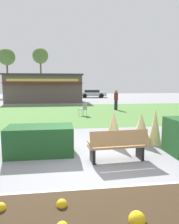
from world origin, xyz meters
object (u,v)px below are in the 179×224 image
food_kiosk (45,88)px  tree_left_bg (7,57)px  person_strolling (116,100)px  parked_car_east_slot (92,93)px  parked_car_west_slot (29,94)px  park_bench (118,145)px  tree_right_bg (40,56)px  parked_car_center_slot (62,94)px  cafe_chair_east (84,108)px

food_kiosk → tree_left_bg: size_ratio=1.12×
person_strolling → parked_car_east_slot: (0.34, 15.74, -0.22)m
food_kiosk → parked_car_west_slot: 7.68m
tree_left_bg → person_strolling: bearing=-56.4°
person_strolling → parked_car_west_slot: (-9.49, 15.74, -0.22)m
food_kiosk → park_bench: bearing=-80.2°
food_kiosk → parked_car_east_slot: 9.90m
person_strolling → park_bench: bearing=40.4°
tree_left_bg → tree_right_bg: bearing=18.9°
parked_car_west_slot → tree_right_bg: bearing=78.0°
park_bench → parked_car_center_slot: size_ratio=0.40×
food_kiosk → parked_car_center_slot: (2.15, 7.03, -1.03)m
park_bench → food_kiosk: 20.72m
person_strolling → parked_car_east_slot: bearing=-126.2°
tree_left_bg → parked_car_east_slot: bearing=-18.3°
tree_right_bg → parked_car_east_slot: bearing=-37.1°
cafe_chair_east → tree_left_bg: 26.17m
cafe_chair_east → parked_car_west_slot: parked_car_west_slot is taller
cafe_chair_east → person_strolling: (3.08, 2.93, 0.33)m
person_strolling → parked_car_west_slot: bearing=-93.9°
food_kiosk → tree_left_bg: 14.37m
food_kiosk → parked_car_center_slot: bearing=73.0°
cafe_chair_east → tree_left_bg: bearing=114.1°
park_bench → tree_right_bg: size_ratio=0.20×
food_kiosk → parked_car_center_slot: size_ratio=2.09×
food_kiosk → parked_car_west_slot: bearing=112.6°
person_strolling → tree_left_bg: size_ratio=0.21×
parked_car_west_slot → parked_car_east_slot: bearing=0.0°
park_bench → tree_right_bg: 34.83m
food_kiosk → cafe_chair_east: (3.47, -11.64, -1.15)m
parked_car_west_slot → tree_left_bg: (-4.02, 4.57, 5.92)m
park_bench → parked_car_east_slot: size_ratio=0.40×
cafe_chair_east → tree_right_bg: 26.39m
cafe_chair_east → parked_car_east_slot: bearing=79.6°
parked_car_west_slot → parked_car_east_slot: size_ratio=1.01×
food_kiosk → parked_car_east_slot: bearing=45.6°
park_bench → tree_left_bg: size_ratio=0.22×
park_bench → tree_left_bg: (-10.46, 31.98, 6.08)m
parked_car_east_slot → tree_left_bg: size_ratio=0.53×
parked_car_west_slot → tree_right_bg: 9.15m
park_bench → tree_left_bg: tree_left_bg is taller
person_strolling → parked_car_center_slot: size_ratio=0.39×
park_bench → parked_car_center_slot: 27.46m
parked_car_east_slot → tree_right_bg: 12.39m
cafe_chair_east → person_strolling: bearing=43.5°
food_kiosk → parked_car_east_slot: size_ratio=2.11×
parked_car_center_slot → tree_right_bg: 9.78m
park_bench → parked_car_west_slot: size_ratio=0.40×
cafe_chair_east → parked_car_west_slot: bearing=108.9°
food_kiosk → person_strolling: (6.56, -8.71, -0.81)m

